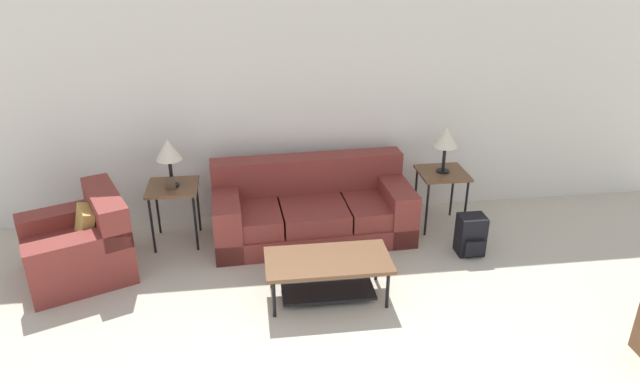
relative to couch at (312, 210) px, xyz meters
name	(u,v)px	position (x,y,z in m)	size (l,w,h in m)	color
wall_back	(307,105)	(0.03, 0.61, 1.01)	(8.82, 0.06, 2.60)	silver
couch	(312,210)	(0.00, 0.00, 0.00)	(2.15, 1.02, 0.82)	maroon
armchair	(81,246)	(-2.30, -0.46, -0.01)	(1.21, 1.23, 0.80)	maroon
coffee_table	(328,269)	(0.00, -1.20, 0.01)	(1.12, 0.57, 0.41)	brown
side_table_left	(173,192)	(-1.45, 0.04, 0.29)	(0.52, 0.51, 0.65)	brown
side_table_right	(442,178)	(1.45, 0.04, 0.29)	(0.52, 0.51, 0.65)	brown
table_lamp_left	(168,151)	(-1.45, 0.04, 0.75)	(0.26, 0.26, 0.51)	black
table_lamp_right	(446,138)	(1.45, 0.04, 0.75)	(0.26, 0.26, 0.51)	black
backpack	(471,235)	(1.58, -0.61, -0.09)	(0.27, 0.30, 0.42)	black
picture_frame	(170,183)	(-1.45, -0.04, 0.43)	(0.10, 0.04, 0.13)	#4C3828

